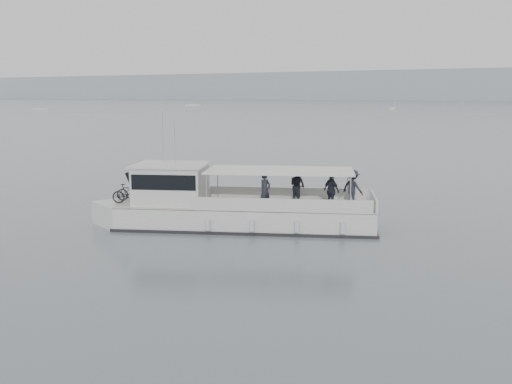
% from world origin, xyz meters
% --- Properties ---
extents(ground, '(1400.00, 1400.00, 0.00)m').
position_xyz_m(ground, '(0.00, 0.00, 0.00)').
color(ground, '#555F64').
rests_on(ground, ground).
extents(tour_boat, '(12.21, 7.00, 5.26)m').
position_xyz_m(tour_boat, '(-1.89, 2.23, 0.86)').
color(tour_boat, silver).
rests_on(tour_boat, ground).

